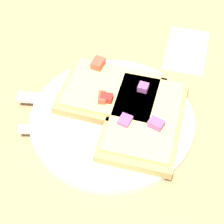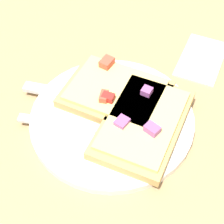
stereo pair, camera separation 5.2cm
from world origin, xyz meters
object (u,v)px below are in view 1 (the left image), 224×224
at_px(fork, 100,131).
at_px(pizza_slice_main, 145,116).
at_px(knife, 73,101).
at_px(pizza_slice_corner, 112,93).
at_px(napkin, 187,50).
at_px(plate, 112,119).

bearing_deg(fork, pizza_slice_main, 18.86).
bearing_deg(pizza_slice_main, knife, -94.03).
relative_size(fork, pizza_slice_corner, 1.35).
xyz_separation_m(pizza_slice_main, pizza_slice_corner, (0.03, 0.06, 0.00)).
bearing_deg(napkin, fork, 155.97).
height_order(plate, knife, knife).
xyz_separation_m(plate, pizza_slice_main, (0.00, -0.05, 0.02)).
distance_m(knife, pizza_slice_main, 0.11).
distance_m(plate, napkin, 0.20).
height_order(plate, pizza_slice_corner, pizza_slice_corner).
height_order(plate, pizza_slice_main, pizza_slice_main).
xyz_separation_m(fork, knife, (0.04, 0.05, 0.00)).
height_order(pizza_slice_main, pizza_slice_corner, same).
height_order(pizza_slice_main, napkin, pizza_slice_main).
distance_m(plate, fork, 0.03).
distance_m(plate, knife, 0.06).
height_order(pizza_slice_corner, napkin, pizza_slice_corner).
distance_m(plate, pizza_slice_main, 0.05).
xyz_separation_m(knife, pizza_slice_corner, (0.02, -0.05, 0.01)).
xyz_separation_m(pizza_slice_main, napkin, (0.18, -0.04, -0.02)).
bearing_deg(pizza_slice_main, pizza_slice_corner, -118.80).
bearing_deg(pizza_slice_corner, napkin, 58.29).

